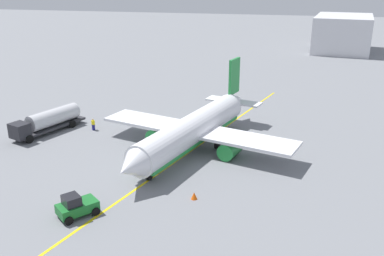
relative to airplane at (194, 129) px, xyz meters
The scene contains 8 objects.
ground_plane 2.70m from the airplane, 15.51° to the right, with size 400.00×400.00×0.00m, color slate.
airplane is the anchor object (origin of this frame).
fuel_tanker 21.50m from the airplane, 92.98° to the right, with size 11.56×6.15×3.15m.
pushback_tug 19.54m from the airplane, 20.49° to the right, with size 4.09×3.92×2.20m.
refueling_worker 16.20m from the airplane, 102.41° to the right, with size 0.62×0.62×1.71m.
safety_cone_nose 13.20m from the airplane, 13.54° to the left, with size 0.65×0.65×0.73m, color #F2590F.
distant_hangar 87.14m from the airplane, 163.48° to the left, with size 24.96×18.20×10.10m.
taxi_line_marking 2.69m from the airplane, 15.51° to the right, with size 64.25×0.30×0.01m, color yellow.
Camera 1 is at (48.58, 11.79, 21.08)m, focal length 39.67 mm.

